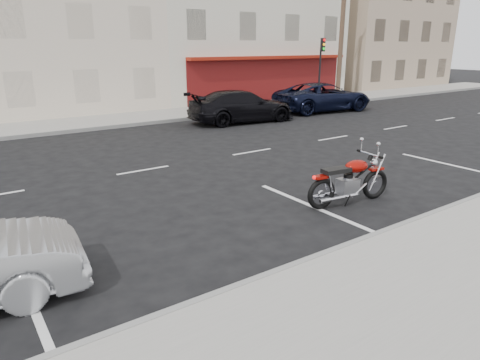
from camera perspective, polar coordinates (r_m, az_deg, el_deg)
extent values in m
plane|color=black|center=(13.75, -5.08, 2.64)|extent=(120.00, 120.00, 0.00)
cube|color=gray|center=(5.92, -13.49, -18.51)|extent=(80.00, 0.12, 0.16)
cube|color=beige|center=(28.32, -27.30, 20.24)|extent=(12.00, 12.00, 11.50)
cube|color=beige|center=(33.05, -2.86, 22.24)|extent=(14.00, 12.00, 12.50)
cube|color=tan|center=(42.91, 15.46, 19.58)|extent=(12.00, 12.00, 11.00)
cylinder|color=#422D1E|center=(29.92, 13.45, 19.24)|extent=(0.30, 0.30, 9.00)
cylinder|color=black|center=(28.36, 10.55, 13.66)|extent=(0.12, 0.12, 3.20)
cube|color=black|center=(28.20, 10.99, 17.28)|extent=(0.26, 0.18, 0.80)
cylinder|color=beige|center=(27.51, 8.00, 10.95)|extent=(0.20, 0.20, 0.60)
sphere|color=beige|center=(27.48, 8.03, 11.61)|extent=(0.20, 0.20, 0.20)
torus|color=black|center=(11.23, 20.52, -0.02)|extent=(0.73, 0.22, 0.72)
torus|color=black|center=(10.18, 14.43, -1.21)|extent=(0.73, 0.22, 0.72)
cube|color=#870A04|center=(11.13, 20.72, 1.83)|extent=(0.38, 0.19, 0.05)
cube|color=#870A04|center=(10.03, 14.41, 0.92)|extent=(0.35, 0.22, 0.06)
cube|color=gray|center=(10.64, 17.47, -0.29)|extent=(0.50, 0.39, 0.37)
ellipsoid|color=#870A04|center=(10.66, 18.53, 2.19)|extent=(0.65, 0.45, 0.29)
cube|color=black|center=(10.28, 16.24, 1.73)|extent=(0.70, 0.38, 0.10)
cylinder|color=silver|center=(10.86, 20.04, 3.66)|extent=(0.15, 0.75, 0.04)
sphere|color=silver|center=(11.02, 20.47, 2.59)|extent=(0.18, 0.18, 0.18)
cylinder|color=silver|center=(10.35, 16.52, -1.70)|extent=(1.03, 0.24, 0.09)
cylinder|color=silver|center=(10.56, 15.42, -1.23)|extent=(1.03, 0.24, 0.09)
cylinder|color=silver|center=(11.11, 20.50, 1.54)|extent=(0.42, 0.11, 0.86)
cylinder|color=black|center=(10.75, 18.47, 0.82)|extent=(0.87, 0.18, 0.53)
imported|color=black|center=(24.64, 11.02, 10.82)|extent=(5.87, 3.22, 1.56)
imported|color=black|center=(20.59, 0.23, 9.81)|extent=(5.39, 2.66, 1.51)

